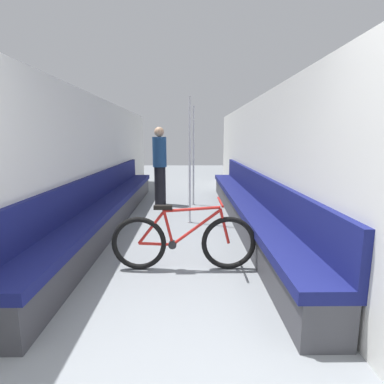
% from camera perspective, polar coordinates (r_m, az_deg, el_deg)
% --- Properties ---
extents(wall_left, '(0.10, 10.62, 2.14)m').
position_cam_1_polar(wall_left, '(5.17, -18.59, 5.46)').
color(wall_left, silver).
rests_on(wall_left, ground).
extents(wall_right, '(0.10, 10.62, 2.14)m').
position_cam_1_polar(wall_right, '(5.06, 13.43, 5.63)').
color(wall_right, silver).
rests_on(wall_right, ground).
extents(bench_seat_row_left, '(0.45, 6.36, 0.89)m').
position_cam_1_polar(bench_seat_row_left, '(5.28, -15.29, -2.78)').
color(bench_seat_row_left, '#3D3D42').
rests_on(bench_seat_row_left, ground).
extents(bench_seat_row_right, '(0.45, 6.36, 0.89)m').
position_cam_1_polar(bench_seat_row_right, '(5.19, 10.20, -2.77)').
color(bench_seat_row_right, '#3D3D42').
rests_on(bench_seat_row_right, ground).
extents(bicycle, '(1.60, 0.46, 0.78)m').
position_cam_1_polar(bicycle, '(3.36, -1.61, -9.38)').
color(bicycle, black).
rests_on(bicycle, ground).
extents(grab_pole_near, '(0.08, 0.08, 2.12)m').
position_cam_1_polar(grab_pole_near, '(5.07, -0.45, 5.48)').
color(grab_pole_near, gray).
rests_on(grab_pole_near, ground).
extents(grab_pole_far, '(0.08, 0.08, 2.12)m').
position_cam_1_polar(grab_pole_far, '(6.48, 0.28, 6.52)').
color(grab_pole_far, gray).
rests_on(grab_pole_far, ground).
extents(passenger_standing, '(0.30, 0.30, 1.69)m').
position_cam_1_polar(passenger_standing, '(6.56, -6.16, 5.10)').
color(passenger_standing, black).
rests_on(passenger_standing, ground).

